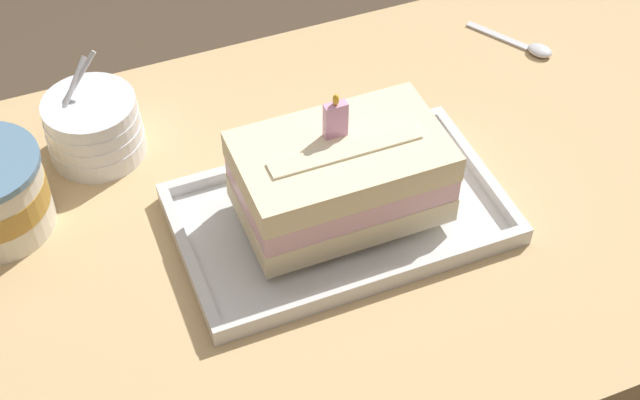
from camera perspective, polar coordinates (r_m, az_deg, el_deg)
dining_table at (r=1.11m, az=-1.16°, el=-4.67°), size 1.23×0.66×0.71m
foil_tray at (r=1.02m, az=1.27°, el=-1.07°), size 0.36×0.22×0.02m
birthday_cake at (r=0.97m, az=1.33°, el=1.48°), size 0.22×0.13×0.15m
bowl_stack at (r=1.11m, az=-14.06°, el=4.47°), size 0.12×0.12×0.13m
serving_spoon_by_bowls at (r=1.28m, az=13.14°, el=9.35°), size 0.08×0.12×0.01m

